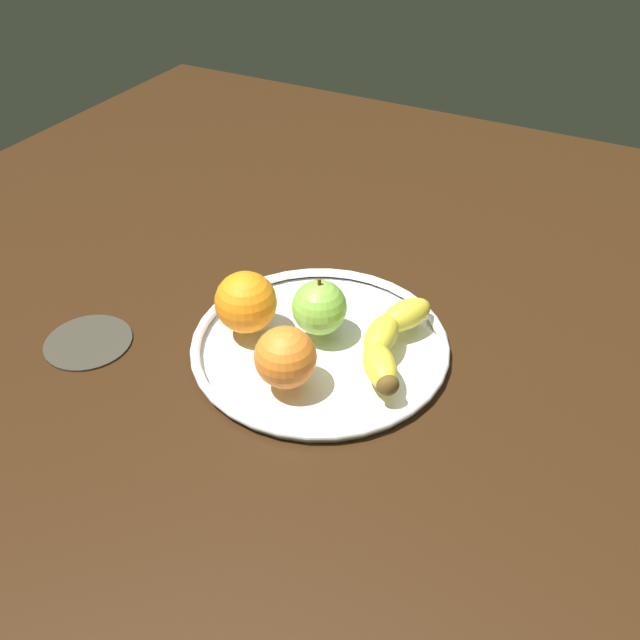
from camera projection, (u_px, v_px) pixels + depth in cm
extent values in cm
cube|color=black|center=(320.00, 362.00, 87.57)|extent=(163.92, 163.92, 4.00)
cylinder|color=white|center=(320.00, 348.00, 86.14)|extent=(30.95, 30.95, 0.60)
torus|color=white|center=(320.00, 343.00, 85.59)|extent=(32.24, 32.24, 1.20)
ellipsoid|color=yellow|center=(406.00, 314.00, 86.08)|extent=(8.25, 6.80, 3.72)
ellipsoid|color=yellow|center=(381.00, 336.00, 82.79)|extent=(7.66, 4.36, 3.72)
ellipsoid|color=yellow|center=(380.00, 366.00, 78.56)|extent=(8.07, 7.52, 3.72)
ellipsoid|color=brown|center=(388.00, 385.00, 76.01)|extent=(3.19, 3.28, 2.61)
sphere|color=#80BE3F|center=(319.00, 307.00, 84.61)|extent=(6.91, 6.91, 6.91)
cylinder|color=#593819|center=(319.00, 283.00, 82.34)|extent=(0.44, 0.44, 1.20)
sphere|color=orange|center=(288.00, 358.00, 76.99)|extent=(7.18, 7.18, 7.18)
sphere|color=orange|center=(246.00, 302.00, 84.72)|extent=(7.78, 7.78, 7.78)
cylinder|color=#343026|center=(88.00, 341.00, 87.20)|extent=(11.05, 11.05, 0.60)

